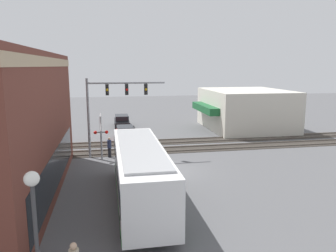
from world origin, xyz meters
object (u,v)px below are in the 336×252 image
at_px(crossing_signal, 101,132).
at_px(pedestrian_at_crossing, 109,147).
at_px(parked_car_black, 122,121).
at_px(city_bus, 140,171).
at_px(parked_car_red, 125,134).
at_px(streetlamp, 36,234).

height_order(crossing_signal, pedestrian_at_crossing, crossing_signal).
bearing_deg(parked_car_black, pedestrian_at_crossing, 173.35).
xyz_separation_m(city_bus, parked_car_black, (23.69, 0.00, -1.12)).
distance_m(crossing_signal, parked_car_black, 14.93).
distance_m(city_bus, crossing_signal, 9.31).
relative_size(parked_car_black, pedestrian_at_crossing, 2.75).
relative_size(parked_car_red, parked_car_black, 0.94).
height_order(crossing_signal, parked_car_black, crossing_signal).
relative_size(crossing_signal, parked_car_black, 0.82).
bearing_deg(crossing_signal, streetlamp, 174.88).
relative_size(city_bus, parked_car_red, 2.52).
xyz_separation_m(city_bus, pedestrian_at_crossing, (9.67, 1.63, -0.95)).
bearing_deg(city_bus, parked_car_black, 0.00).
xyz_separation_m(parked_car_red, pedestrian_at_crossing, (-6.25, 1.63, 0.18)).
bearing_deg(streetlamp, crossing_signal, -5.12).
bearing_deg(streetlamp, parked_car_red, -8.99).
xyz_separation_m(crossing_signal, parked_car_black, (14.67, -2.26, -1.60)).
relative_size(city_bus, parked_car_black, 2.36).
distance_m(city_bus, parked_car_red, 15.96).
distance_m(city_bus, streetlamp, 9.01).
bearing_deg(pedestrian_at_crossing, city_bus, -170.41).
relative_size(crossing_signal, pedestrian_at_crossing, 2.24).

